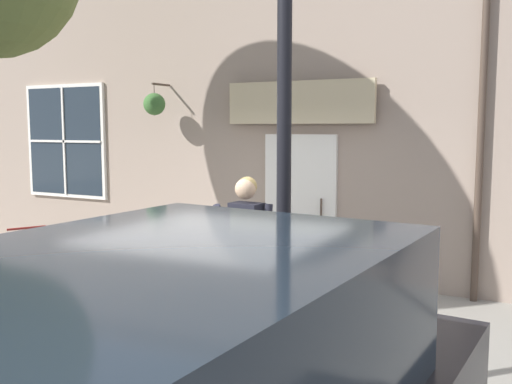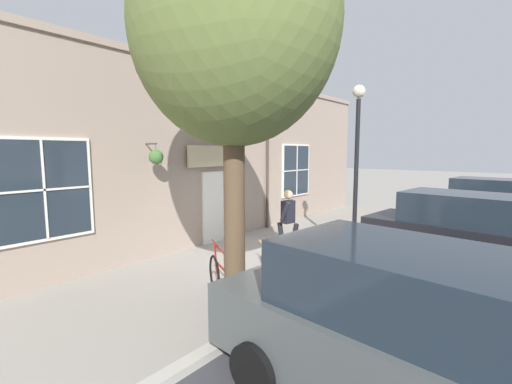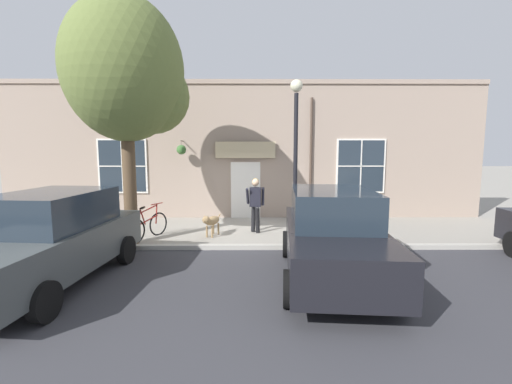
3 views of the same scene
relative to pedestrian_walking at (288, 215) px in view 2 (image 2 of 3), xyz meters
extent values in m
plane|color=gray|center=(-0.17, -0.48, -1.01)|extent=(90.00, 90.00, 0.00)
cube|color=#B2ADA3|center=(1.83, -0.48, -0.95)|extent=(0.20, 28.00, 0.12)
cube|color=gray|center=(-2.52, -0.48, 1.45)|extent=(0.30, 18.00, 4.93)
cube|color=gray|center=(-2.52, -0.48, 3.99)|extent=(0.42, 18.00, 0.16)
cube|color=white|center=(-2.35, -0.35, 0.04)|extent=(0.10, 1.10, 2.10)
cube|color=#232D38|center=(-2.32, -0.35, -0.01)|extent=(0.03, 0.90, 1.90)
cylinder|color=#47382D|center=(-2.26, 0.00, 0.04)|extent=(0.03, 0.03, 0.30)
cube|color=beige|center=(-2.25, -0.35, 1.54)|extent=(0.08, 2.20, 0.60)
cylinder|color=#47382D|center=(-2.29, 2.06, 1.20)|extent=(0.09, 0.09, 4.43)
cylinder|color=#47382D|center=(-2.13, -2.64, 1.85)|extent=(0.44, 0.04, 0.04)
cylinder|color=#47382D|center=(-1.95, -2.64, 1.67)|extent=(0.01, 0.01, 0.34)
cone|color=#2D2823|center=(-1.95, -2.64, 1.45)|extent=(0.32, 0.32, 0.18)
sphere|color=#3D6B33|center=(-1.95, -2.64, 1.54)|extent=(0.34, 0.34, 0.34)
cube|color=white|center=(-2.35, -4.92, 0.94)|extent=(0.08, 1.82, 2.02)
cube|color=#232D38|center=(-2.32, -4.92, 0.94)|extent=(0.03, 1.70, 1.90)
cube|color=white|center=(-2.30, -4.92, 0.94)|extent=(0.04, 0.04, 1.90)
cube|color=white|center=(-2.30, -4.92, 0.94)|extent=(0.04, 1.70, 0.04)
cube|color=white|center=(-2.35, 3.94, 0.94)|extent=(0.08, 1.82, 2.02)
cube|color=#232D38|center=(-2.32, 3.94, 0.94)|extent=(0.03, 1.70, 1.90)
cube|color=white|center=(-2.30, 3.94, 0.94)|extent=(0.04, 0.04, 1.90)
cube|color=white|center=(-2.30, 3.94, 0.94)|extent=(0.04, 1.70, 0.04)
cylinder|color=black|center=(0.15, 0.06, -0.61)|extent=(0.31, 0.16, 0.82)
cylinder|color=black|center=(-0.15, -0.06, -0.61)|extent=(0.31, 0.16, 0.82)
cube|color=black|center=(0.00, 0.00, 0.10)|extent=(0.25, 0.36, 0.59)
sphere|color=tan|center=(0.02, 0.00, 0.54)|extent=(0.22, 0.22, 0.22)
sphere|color=tan|center=(-0.01, 0.00, 0.57)|extent=(0.21, 0.21, 0.21)
cylinder|color=black|center=(-0.02, 0.23, 0.11)|extent=(0.17, 0.10, 0.57)
cylinder|color=black|center=(0.07, -0.24, 0.13)|extent=(0.33, 0.12, 0.52)
ellipsoid|color=#997A51|center=(0.43, -1.27, -0.56)|extent=(0.76, 0.51, 0.26)
cylinder|color=#997A51|center=(0.65, -1.26, -0.84)|extent=(0.06, 0.06, 0.34)
cylinder|color=#997A51|center=(0.60, -1.43, -0.84)|extent=(0.06, 0.06, 0.34)
cylinder|color=#997A51|center=(0.25, -1.12, -0.84)|extent=(0.06, 0.06, 0.34)
cylinder|color=#997A51|center=(0.20, -1.29, -0.84)|extent=(0.06, 0.06, 0.34)
sphere|color=#997A51|center=(0.82, -1.41, -0.45)|extent=(0.22, 0.22, 0.22)
cone|color=#997A51|center=(0.92, -1.45, -0.47)|extent=(0.12, 0.12, 0.09)
cone|color=#997A51|center=(0.82, -1.36, -0.35)|extent=(0.06, 0.06, 0.07)
cone|color=#997A51|center=(0.79, -1.46, -0.35)|extent=(0.06, 0.06, 0.07)
cylinder|color=#997A51|center=(0.02, -1.13, -0.51)|extent=(0.21, 0.10, 0.14)
cylinder|color=brown|center=(1.26, -3.38, 0.70)|extent=(0.34, 0.34, 3.42)
ellipsoid|color=olive|center=(1.26, -3.38, 3.58)|extent=(3.34, 3.01, 3.67)
sphere|color=olive|center=(0.78, -2.86, 3.00)|extent=(2.08, 2.08, 2.08)
torus|color=black|center=(0.28, -2.92, -0.68)|extent=(0.64, 0.38, 0.70)
torus|color=black|center=(1.26, -3.29, -0.68)|extent=(0.64, 0.38, 0.70)
cylinder|color=maroon|center=(0.77, -3.11, -0.48)|extent=(0.93, 0.38, 0.19)
cylinder|color=maroon|center=(0.94, -3.17, -0.34)|extent=(0.22, 0.11, 0.48)
cylinder|color=maroon|center=(0.72, -3.09, -0.16)|extent=(0.79, 0.32, 0.16)
cylinder|color=maroon|center=(0.35, -2.95, -0.36)|extent=(0.12, 0.07, 0.58)
cylinder|color=maroon|center=(0.32, -2.94, -0.06)|extent=(0.42, 0.25, 0.03)
ellipsoid|color=black|center=(0.94, -3.17, -0.08)|extent=(0.27, 0.18, 0.10)
cube|color=#474C4C|center=(4.17, -3.90, -0.32)|extent=(4.43, 2.11, 0.76)
cube|color=#1E2833|center=(3.96, -3.88, 0.40)|extent=(2.36, 1.73, 0.68)
cylinder|color=black|center=(2.91, -2.91, -0.70)|extent=(0.63, 0.23, 0.62)
cylinder|color=black|center=(2.77, -4.67, -0.70)|extent=(0.63, 0.23, 0.62)
cube|color=black|center=(3.86, 1.50, -0.32)|extent=(4.43, 2.11, 0.76)
cube|color=#1E2833|center=(3.64, 1.52, 0.40)|extent=(2.36, 1.73, 0.68)
cylinder|color=black|center=(2.60, 2.49, -0.70)|extent=(0.63, 0.23, 0.62)
cylinder|color=black|center=(2.46, 0.73, -0.70)|extent=(0.63, 0.23, 0.62)
cube|color=black|center=(3.94, 6.90, -0.32)|extent=(4.43, 2.11, 0.76)
cube|color=#1E2833|center=(3.73, 6.92, 0.40)|extent=(2.36, 1.73, 0.68)
cylinder|color=black|center=(2.69, 7.89, -0.70)|extent=(0.63, 0.23, 0.62)
cylinder|color=black|center=(2.54, 6.14, -0.70)|extent=(0.63, 0.23, 0.62)
cylinder|color=black|center=(1.37, 1.05, 0.98)|extent=(0.11, 0.11, 4.00)
sphere|color=beige|center=(1.37, 1.05, 3.16)|extent=(0.32, 0.32, 0.32)
camera|label=1|loc=(5.26, 2.80, 1.19)|focal=40.00mm
camera|label=2|loc=(5.01, -7.33, 1.67)|focal=24.00mm
camera|label=3|loc=(10.39, -0.05, 1.51)|focal=24.00mm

